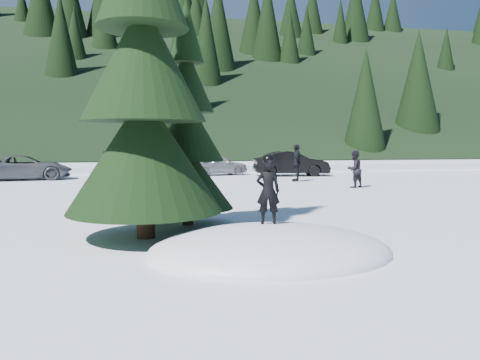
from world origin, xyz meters
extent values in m
plane|color=white|center=(0.00, 0.00, 0.00)|extent=(200.00, 200.00, 0.00)
ellipsoid|color=white|center=(0.00, 0.00, 0.00)|extent=(4.48, 3.52, 0.96)
cylinder|color=#312010|center=(-2.20, 1.80, 0.70)|extent=(0.38, 0.38, 1.40)
cone|color=black|center=(-2.20, 1.80, 1.79)|extent=(3.20, 3.20, 2.46)
cone|color=black|center=(-2.20, 1.80, 3.65)|extent=(2.54, 2.54, 2.46)
cylinder|color=#312010|center=(-1.20, 3.20, 0.50)|extent=(0.26, 0.26, 1.00)
cone|color=black|center=(-1.20, 3.20, 1.16)|extent=(2.20, 2.20, 1.52)
cone|color=black|center=(-1.20, 3.20, 2.31)|extent=(1.75, 1.75, 1.52)
cone|color=black|center=(-1.20, 3.20, 3.46)|extent=(1.29, 1.29, 1.52)
cone|color=black|center=(-1.20, 3.20, 4.61)|extent=(0.84, 0.84, 1.52)
imported|color=black|center=(0.04, 0.34, 1.09)|extent=(0.49, 0.36, 1.21)
imported|color=black|center=(6.77, 10.98, 0.81)|extent=(0.96, 0.86, 1.63)
imported|color=black|center=(5.35, 14.66, 0.95)|extent=(0.87, 1.20, 1.89)
imported|color=#515459|center=(-8.47, 18.39, 0.66)|extent=(5.02, 2.90, 1.32)
imported|color=black|center=(-1.79, 19.57, 0.76)|extent=(5.68, 3.96, 1.53)
imported|color=gray|center=(1.99, 19.80, 0.64)|extent=(4.05, 2.48, 1.29)
imported|color=black|center=(6.22, 18.35, 0.72)|extent=(4.53, 1.99, 1.45)
camera|label=1|loc=(-2.18, -8.03, 2.00)|focal=35.00mm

